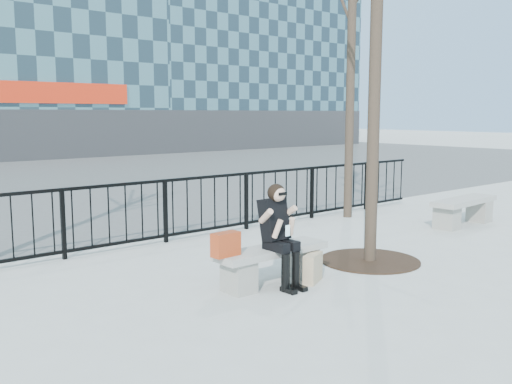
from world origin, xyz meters
TOP-DOWN VIEW (x-y plane):
  - ground at (0.00, 0.00)m, footprint 120.00×120.00m
  - railing at (0.00, 3.00)m, footprint 14.00×0.06m
  - tree_grate at (1.90, -0.10)m, footprint 1.50×1.50m
  - bench_main at (0.00, 0.00)m, footprint 1.65×0.46m
  - bench_second at (5.58, 0.50)m, footprint 1.82×0.51m
  - seated_woman at (0.00, -0.16)m, footprint 0.50×0.64m
  - handbag at (-0.74, 0.02)m, footprint 0.37×0.19m
  - shopping_bag at (0.47, -0.29)m, footprint 0.43×0.32m

SIDE VIEW (x-z plane):
  - ground at x=0.00m, z-range 0.00..0.00m
  - tree_grate at x=1.90m, z-range 0.00..0.02m
  - shopping_bag at x=0.47m, z-range 0.00..0.38m
  - bench_main at x=0.00m, z-range 0.06..0.55m
  - bench_second at x=5.58m, z-range 0.06..0.60m
  - railing at x=0.00m, z-range 0.00..1.11m
  - handbag at x=-0.74m, z-range 0.49..0.79m
  - seated_woman at x=0.00m, z-range 0.00..1.34m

